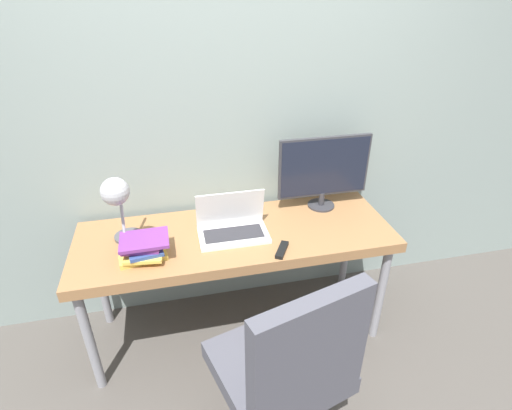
% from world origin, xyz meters
% --- Properties ---
extents(ground_plane, '(12.00, 12.00, 0.00)m').
position_xyz_m(ground_plane, '(0.00, 0.00, 0.00)').
color(ground_plane, '#514C47').
extents(wall_back, '(8.00, 0.05, 2.60)m').
position_xyz_m(wall_back, '(0.00, 0.68, 1.30)').
color(wall_back, gray).
rests_on(wall_back, ground_plane).
extents(desk, '(1.76, 0.61, 0.73)m').
position_xyz_m(desk, '(0.00, 0.31, 0.67)').
color(desk, '#996B42').
rests_on(desk, ground_plane).
extents(laptop, '(0.38, 0.23, 0.24)m').
position_xyz_m(laptop, '(-0.02, 0.30, 0.78)').
color(laptop, silver).
rests_on(laptop, desk).
extents(monitor, '(0.56, 0.17, 0.45)m').
position_xyz_m(monitor, '(0.57, 0.49, 0.98)').
color(monitor, '#333338').
rests_on(monitor, desk).
extents(desk_lamp, '(0.15, 0.31, 0.43)m').
position_xyz_m(desk_lamp, '(-0.58, 0.25, 1.05)').
color(desk_lamp, '#4C4C51').
rests_on(desk_lamp, desk).
extents(office_chair, '(0.63, 0.64, 1.04)m').
position_xyz_m(office_chair, '(0.07, -0.49, 0.58)').
color(office_chair, black).
rests_on(office_chair, ground_plane).
extents(book_stack, '(0.26, 0.22, 0.11)m').
position_xyz_m(book_stack, '(-0.49, 0.19, 0.79)').
color(book_stack, gold).
rests_on(book_stack, desk).
extents(tv_remote, '(0.11, 0.14, 0.02)m').
position_xyz_m(tv_remote, '(0.20, 0.08, 0.74)').
color(tv_remote, black).
rests_on(tv_remote, desk).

